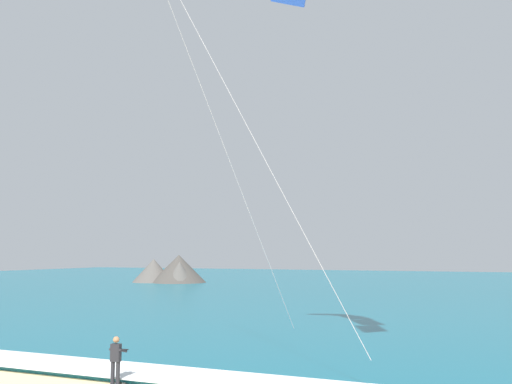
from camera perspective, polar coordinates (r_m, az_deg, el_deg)
name	(u,v)px	position (r m, az deg, el deg)	size (l,w,h in m)	color
sea	(419,286)	(77.15, 16.60, -9.42)	(200.00, 120.00, 0.20)	#146075
surf_foam	(231,380)	(19.88, -2.57, -19.03)	(200.00, 2.60, 0.04)	white
kitesurfer	(116,358)	(20.39, -14.40, -16.46)	(0.56, 0.56, 1.69)	#232328
headland_left	(171,270)	(82.92, -8.82, -8.08)	(11.56, 8.58, 4.26)	#56514C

